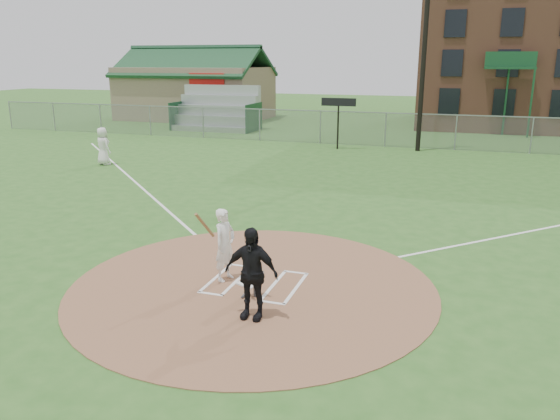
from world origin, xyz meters
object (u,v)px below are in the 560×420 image
(umpire, at_px, (251,273))
(ondeck_player, at_px, (103,146))
(catcher, at_px, (253,275))
(home_plate, at_px, (250,283))
(batter_at_plate, at_px, (225,245))

(umpire, xyz_separation_m, ondeck_player, (-12.99, 13.25, -0.05))
(catcher, height_order, umpire, umpire)
(home_plate, height_order, ondeck_player, ondeck_player)
(catcher, relative_size, umpire, 0.57)
(ondeck_player, height_order, batter_at_plate, ondeck_player)
(catcher, bearing_deg, home_plate, 96.05)
(ondeck_player, xyz_separation_m, batter_at_plate, (11.68, -11.61, -0.03))
(home_plate, distance_m, umpire, 1.95)
(home_plate, distance_m, catcher, 0.96)
(catcher, height_order, ondeck_player, ondeck_player)
(ondeck_player, bearing_deg, batter_at_plate, 158.24)
(catcher, xyz_separation_m, batter_at_plate, (-1.00, 0.79, 0.33))
(umpire, bearing_deg, batter_at_plate, 129.15)
(catcher, relative_size, batter_at_plate, 0.61)
(catcher, relative_size, ondeck_player, 0.59)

